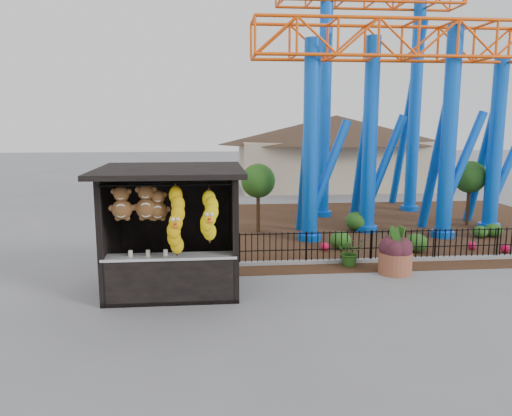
{
  "coord_description": "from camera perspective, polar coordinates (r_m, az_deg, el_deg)",
  "views": [
    {
      "loc": [
        -2.07,
        -11.23,
        4.23
      ],
      "look_at": [
        -0.86,
        1.5,
        2.0
      ],
      "focal_mm": 35.0,
      "sensor_mm": 36.0,
      "label": 1
    }
  ],
  "objects": [
    {
      "name": "mulch_bed",
      "position": [
        20.6,
        11.81,
        -2.15
      ],
      "size": [
        18.0,
        12.0,
        0.02
      ],
      "primitive_type": "cube",
      "color": "#331E11",
      "rests_on": "ground"
    },
    {
      "name": "planter_foliage",
      "position": [
        14.47,
        15.72,
        -3.65
      ],
      "size": [
        0.7,
        0.7,
        0.64
      ],
      "primitive_type": "ellipsoid",
      "color": "#37161E",
      "rests_on": "terracotta_planter"
    },
    {
      "name": "potted_plant",
      "position": [
        15.02,
        10.74,
        -4.95
      ],
      "size": [
        0.78,
        0.67,
        0.85
      ],
      "primitive_type": "imported",
      "rotation": [
        0.0,
        0.0,
        -0.01
      ],
      "color": "#2F5E1B",
      "rests_on": "ground"
    },
    {
      "name": "ground",
      "position": [
        12.18,
        4.76,
        -10.47
      ],
      "size": [
        120.0,
        120.0,
        0.0
      ],
      "primitive_type": "plane",
      "color": "slate",
      "rests_on": "ground"
    },
    {
      "name": "pavilion",
      "position": [
        32.28,
        9.11,
        7.7
      ],
      "size": [
        15.0,
        15.0,
        4.8
      ],
      "color": "#BFAD8C",
      "rests_on": "ground"
    },
    {
      "name": "prize_booth",
      "position": [
        12.46,
        -9.67,
        -2.73
      ],
      "size": [
        3.5,
        3.4,
        3.12
      ],
      "color": "black",
      "rests_on": "ground"
    },
    {
      "name": "terracotta_planter",
      "position": [
        14.63,
        15.61,
        -6.04
      ],
      "size": [
        1.17,
        1.17,
        0.61
      ],
      "primitive_type": "cylinder",
      "rotation": [
        0.0,
        0.0,
        0.31
      ],
      "color": "#985137",
      "rests_on": "ground"
    },
    {
      "name": "picket_fence",
      "position": [
        16.28,
        20.12,
        -3.97
      ],
      "size": [
        12.2,
        0.06,
        1.0
      ],
      "primitive_type": null,
      "color": "black",
      "rests_on": "ground"
    },
    {
      "name": "landscaping",
      "position": [
        18.61,
        15.53,
        -2.61
      ],
      "size": [
        7.13,
        4.35,
        0.73
      ],
      "color": "#224D16",
      "rests_on": "mulch_bed"
    },
    {
      "name": "curb",
      "position": [
        16.03,
        17.11,
        -5.64
      ],
      "size": [
        18.0,
        0.18,
        0.12
      ],
      "primitive_type": "cube",
      "color": "gray",
      "rests_on": "ground"
    },
    {
      "name": "roller_coaster",
      "position": [
        20.86,
        15.31,
        15.64
      ],
      "size": [
        11.0,
        6.37,
        10.82
      ],
      "color": "blue",
      "rests_on": "ground"
    }
  ]
}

